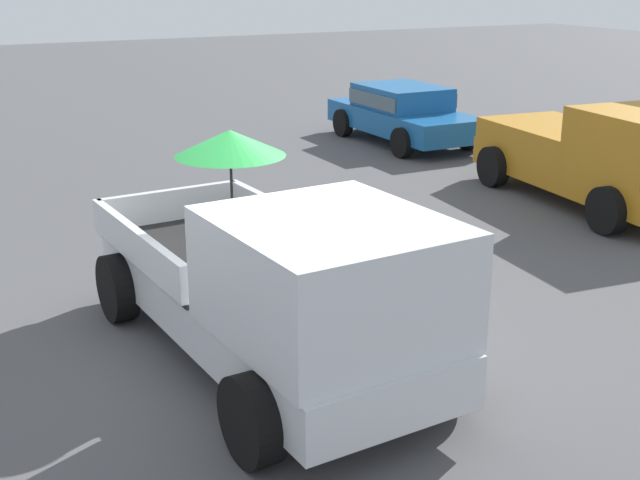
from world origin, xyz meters
name	(u,v)px	position (x,y,z in m)	size (l,w,h in m)	color
ground_plane	(261,356)	(0.00, 0.00, 0.00)	(80.00, 80.00, 0.00)	#4C4C4F
pickup_truck_main	(281,285)	(0.46, 0.03, 0.97)	(5.17, 2.53, 2.33)	black
pickup_truck_far	(601,156)	(-2.78, 7.57, 0.87)	(4.95, 2.53, 1.80)	black
parked_sedan_far	(403,111)	(-8.93, 7.48, 0.74)	(4.31, 2.00, 1.33)	black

